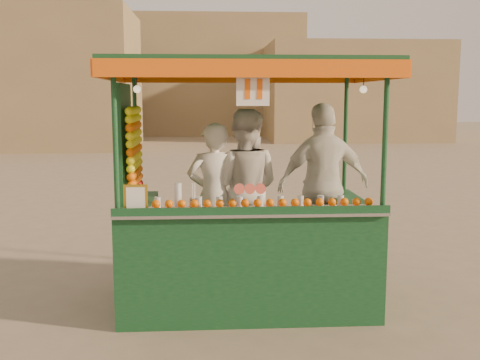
{
  "coord_description": "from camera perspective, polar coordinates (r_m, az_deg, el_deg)",
  "views": [
    {
      "loc": [
        -0.83,
        -6.03,
        2.2
      ],
      "look_at": [
        -0.45,
        -0.0,
        1.32
      ],
      "focal_mm": 42.21,
      "sensor_mm": 36.0,
      "label": 1
    }
  ],
  "objects": [
    {
      "name": "vendor_middle",
      "position": [
        6.43,
        0.38,
        -0.75
      ],
      "size": [
        1.0,
        0.85,
        1.78
      ],
      "rotation": [
        0.0,
        0.0,
        2.92
      ],
      "color": "silver",
      "rests_on": "ground"
    },
    {
      "name": "juice_cart",
      "position": [
        5.98,
        -0.0,
        -4.93
      ],
      "size": [
        2.84,
        1.84,
        2.58
      ],
      "color": "#0F371E",
      "rests_on": "ground"
    },
    {
      "name": "ground",
      "position": [
        6.47,
        4.11,
        -11.63
      ],
      "size": [
        90.0,
        90.0,
        0.0
      ],
      "primitive_type": "plane",
      "color": "#736552",
      "rests_on": "ground"
    },
    {
      "name": "building_center",
      "position": [
        36.07,
        -5.48,
        10.31
      ],
      "size": [
        14.0,
        7.0,
        7.0
      ],
      "primitive_type": "cube",
      "color": "#937B53",
      "rests_on": "ground"
    },
    {
      "name": "vendor_right",
      "position": [
        6.48,
        8.46,
        -0.47
      ],
      "size": [
        1.15,
        0.64,
        1.85
      ],
      "rotation": [
        0.0,
        0.0,
        3.32
      ],
      "color": "silver",
      "rests_on": "ground"
    },
    {
      "name": "building_right",
      "position": [
        31.03,
        11.21,
        8.68
      ],
      "size": [
        9.0,
        6.0,
        5.0
      ],
      "primitive_type": "cube",
      "color": "#937B53",
      "rests_on": "ground"
    },
    {
      "name": "vendor_left",
      "position": [
        6.3,
        -2.65,
        -1.63
      ],
      "size": [
        0.63,
        0.45,
        1.63
      ],
      "rotation": [
        0.0,
        0.0,
        3.25
      ],
      "color": "silver",
      "rests_on": "ground"
    },
    {
      "name": "building_left",
      "position": [
        27.29,
        -21.25,
        9.41
      ],
      "size": [
        10.0,
        6.0,
        6.0
      ],
      "primitive_type": "cube",
      "color": "#937B53",
      "rests_on": "ground"
    }
  ]
}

